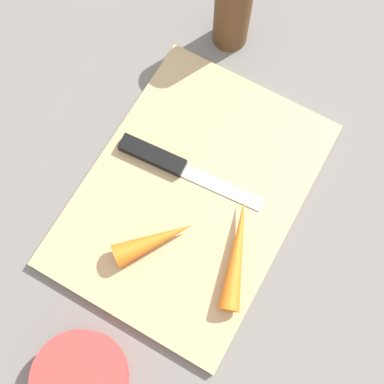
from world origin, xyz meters
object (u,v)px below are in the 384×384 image
at_px(carrot_short, 155,241).
at_px(pepper_grinder, 233,7).
at_px(carrot_long, 237,252).
at_px(knife, 162,159).
at_px(small_bowl, 80,378).
at_px(cutting_board, 192,193).

bearing_deg(carrot_short, pepper_grinder, 49.10).
distance_m(carrot_long, pepper_grinder, 0.32).
height_order(knife, small_bowl, small_bowl).
relative_size(carrot_short, pepper_grinder, 0.76).
distance_m(knife, carrot_short, 0.11).
bearing_deg(small_bowl, carrot_long, -22.24).
bearing_deg(carrot_long, carrot_short, 92.01).
relative_size(cutting_board, pepper_grinder, 2.69).
bearing_deg(cutting_board, carrot_short, 175.20).
height_order(cutting_board, carrot_short, carrot_short).
distance_m(cutting_board, pepper_grinder, 0.25).
height_order(carrot_short, pepper_grinder, pepper_grinder).
relative_size(knife, carrot_short, 1.98).
distance_m(cutting_board, carrot_short, 0.08).
bearing_deg(carrot_long, cutting_board, 43.83).
bearing_deg(small_bowl, cutting_board, -0.13).
bearing_deg(pepper_grinder, carrot_long, -150.55).
distance_m(cutting_board, knife, 0.06).
relative_size(cutting_board, carrot_short, 3.55).
bearing_deg(carrot_long, small_bowl, 138.06).
bearing_deg(cutting_board, carrot_long, -116.47).
distance_m(carrot_short, pepper_grinder, 0.32).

